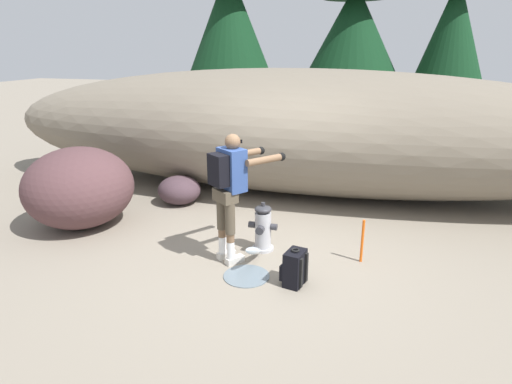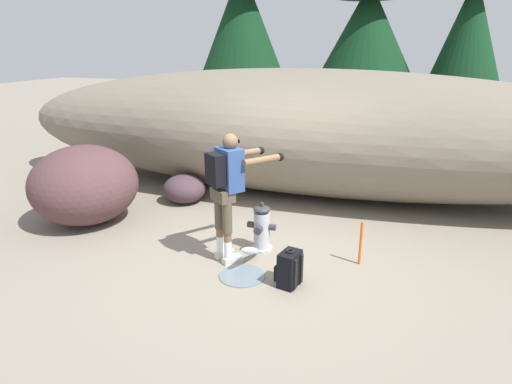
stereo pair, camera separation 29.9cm
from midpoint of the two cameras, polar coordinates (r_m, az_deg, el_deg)
The scene contains 12 objects.
ground_plane at distance 6.20m, azimuth -0.81°, elevation -8.16°, with size 56.00×56.00×0.04m, color gray.
dirt_embankment at distance 8.62m, azimuth 4.95°, elevation 7.90°, with size 12.78×3.20×2.37m, color #756B5B.
fire_hydrant at distance 6.16m, azimuth -0.51°, elevation -4.78°, with size 0.41×0.36×0.71m.
hydrant_water_jet at distance 5.73m, azimuth -2.20°, elevation -8.81°, with size 0.58×0.96×0.41m.
utility_worker at distance 5.62m, azimuth -4.80°, elevation 1.25°, with size 0.90×1.01×1.72m.
spare_backpack at distance 5.36m, azimuth 3.41°, elevation -9.90°, with size 0.33×0.34×0.47m.
boulder_large at distance 7.50m, azimuth -23.10°, elevation 0.54°, with size 1.63×1.70×1.27m, color #513537.
boulder_mid at distance 8.13m, azimuth -11.00°, elevation 0.25°, with size 0.78×0.72×0.52m, color #45333A.
pine_tree_far_left at distance 13.01m, azimuth -4.24°, elevation 22.89°, with size 2.82×2.82×7.10m.
pine_tree_left at distance 13.79m, azimuth 12.08°, elevation 21.76°, with size 2.85×2.85×6.28m.
pine_tree_center at distance 13.74m, azimuth 23.95°, elevation 20.70°, with size 1.98×1.98×6.49m.
survey_stake at distance 5.97m, azimuth 12.29°, elevation -6.28°, with size 0.04×0.04×0.60m, color #E55914.
Camera 1 is at (1.45, -5.35, 2.77)m, focal length 30.71 mm.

